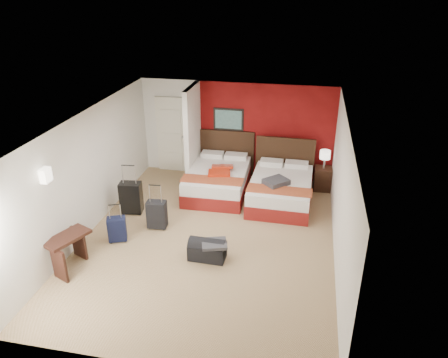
% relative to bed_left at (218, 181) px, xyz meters
% --- Properties ---
extents(ground, '(6.50, 6.50, 0.00)m').
position_rel_bed_left_xyz_m(ground, '(0.26, -2.10, -0.30)').
color(ground, tan).
rests_on(ground, ground).
extents(room_walls, '(5.02, 6.52, 2.50)m').
position_rel_bed_left_xyz_m(room_walls, '(-1.15, -0.68, 0.95)').
color(room_walls, silver).
rests_on(room_walls, ground).
extents(red_accent_panel, '(3.50, 0.04, 2.50)m').
position_rel_bed_left_xyz_m(red_accent_panel, '(1.01, 1.13, 0.95)').
color(red_accent_panel, maroon).
rests_on(red_accent_panel, ground).
extents(partition_wall, '(0.12, 1.20, 2.50)m').
position_rel_bed_left_xyz_m(partition_wall, '(-0.74, 0.51, 0.95)').
color(partition_wall, silver).
rests_on(partition_wall, ground).
extents(entry_door, '(0.82, 0.06, 2.05)m').
position_rel_bed_left_xyz_m(entry_door, '(-1.49, 1.10, 0.72)').
color(entry_door, silver).
rests_on(entry_door, ground).
extents(bed_left, '(1.45, 2.04, 0.61)m').
position_rel_bed_left_xyz_m(bed_left, '(0.00, 0.00, 0.00)').
color(bed_left, white).
rests_on(bed_left, ground).
extents(bed_right, '(1.44, 2.03, 0.60)m').
position_rel_bed_left_xyz_m(bed_right, '(1.56, -0.22, -0.00)').
color(bed_right, silver).
rests_on(bed_right, ground).
extents(red_suitcase_open, '(0.64, 0.80, 0.09)m').
position_rel_bed_left_xyz_m(red_suitcase_open, '(0.10, -0.10, 0.35)').
color(red_suitcase_open, '#A8240E').
rests_on(red_suitcase_open, bed_left).
extents(jacket_bundle, '(0.66, 0.66, 0.12)m').
position_rel_bed_left_xyz_m(jacket_bundle, '(1.46, -0.52, 0.36)').
color(jacket_bundle, '#39393E').
rests_on(jacket_bundle, bed_right).
extents(nightstand, '(0.43, 0.43, 0.58)m').
position_rel_bed_left_xyz_m(nightstand, '(2.53, 0.68, -0.01)').
color(nightstand, black).
rests_on(nightstand, ground).
extents(table_lamp, '(0.29, 0.29, 0.46)m').
position_rel_bed_left_xyz_m(table_lamp, '(2.53, 0.68, 0.51)').
color(table_lamp, silver).
rests_on(table_lamp, nightstand).
extents(suitcase_black, '(0.51, 0.35, 0.71)m').
position_rel_bed_left_xyz_m(suitcase_black, '(-1.69, -1.38, 0.05)').
color(suitcase_black, black).
rests_on(suitcase_black, ground).
extents(suitcase_charcoal, '(0.42, 0.28, 0.59)m').
position_rel_bed_left_xyz_m(suitcase_charcoal, '(-0.91, -1.89, -0.01)').
color(suitcase_charcoal, black).
rests_on(suitcase_charcoal, ground).
extents(suitcase_navy, '(0.42, 0.34, 0.50)m').
position_rel_bed_left_xyz_m(suitcase_navy, '(-1.53, -2.53, -0.05)').
color(suitcase_navy, black).
rests_on(suitcase_navy, ground).
extents(duffel_bag, '(0.70, 0.39, 0.35)m').
position_rel_bed_left_xyz_m(duffel_bag, '(0.39, -2.76, -0.13)').
color(duffel_bag, black).
rests_on(duffel_bag, ground).
extents(jacket_draped, '(0.55, 0.50, 0.06)m').
position_rel_bed_left_xyz_m(jacket_draped, '(0.54, -2.81, 0.08)').
color(jacket_draped, '#36363B').
rests_on(jacket_draped, duffel_bag).
extents(desk, '(0.70, 0.91, 0.68)m').
position_rel_bed_left_xyz_m(desk, '(-2.00, -3.53, 0.04)').
color(desk, '#321710').
rests_on(desk, ground).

